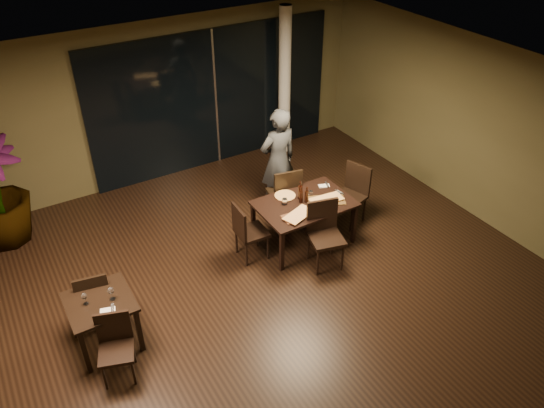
% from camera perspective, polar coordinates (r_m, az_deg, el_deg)
% --- Properties ---
extents(ground, '(8.00, 8.00, 0.00)m').
position_cam_1_polar(ground, '(7.89, 0.49, -9.29)').
color(ground, black).
rests_on(ground, ground).
extents(wall_back, '(8.00, 0.10, 3.00)m').
position_cam_1_polar(wall_back, '(10.21, -11.59, 10.85)').
color(wall_back, '#474125').
rests_on(wall_back, ground).
extents(wall_right, '(0.10, 8.00, 3.00)m').
position_cam_1_polar(wall_right, '(9.43, 22.23, 6.92)').
color(wall_right, '#474125').
rests_on(wall_right, ground).
extents(ceiling, '(8.00, 8.00, 0.04)m').
position_cam_1_polar(ceiling, '(6.21, 0.63, 11.34)').
color(ceiling, white).
rests_on(ceiling, wall_back).
extents(window_panel, '(5.00, 0.06, 2.70)m').
position_cam_1_polar(window_panel, '(10.52, -6.17, 11.19)').
color(window_panel, black).
rests_on(window_panel, ground).
extents(column, '(0.24, 0.24, 3.00)m').
position_cam_1_polar(column, '(10.83, 1.36, 12.91)').
color(column, silver).
rests_on(column, ground).
extents(main_table, '(1.50, 1.00, 0.75)m').
position_cam_1_polar(main_table, '(8.42, 3.50, -0.28)').
color(main_table, black).
rests_on(main_table, ground).
extents(side_table, '(0.80, 0.80, 0.75)m').
position_cam_1_polar(side_table, '(7.09, -17.93, -10.63)').
color(side_table, black).
rests_on(side_table, ground).
extents(chair_main_far, '(0.58, 0.58, 1.05)m').
position_cam_1_polar(chair_main_far, '(8.91, 1.46, 1.27)').
color(chair_main_far, black).
rests_on(chair_main_far, ground).
extents(chair_main_near, '(0.60, 0.60, 1.06)m').
position_cam_1_polar(chair_main_near, '(8.07, 5.64, -2.83)').
color(chair_main_near, black).
rests_on(chair_main_near, ground).
extents(chair_main_left, '(0.47, 0.47, 0.98)m').
position_cam_1_polar(chair_main_left, '(8.13, -2.76, -2.78)').
color(chair_main_left, black).
rests_on(chair_main_left, ground).
extents(chair_main_right, '(0.61, 0.61, 1.04)m').
position_cam_1_polar(chair_main_right, '(9.06, 8.70, 1.40)').
color(chair_main_right, black).
rests_on(chair_main_right, ground).
extents(chair_side_far, '(0.49, 0.49, 0.92)m').
position_cam_1_polar(chair_side_far, '(7.46, -18.62, -9.31)').
color(chair_side_far, black).
rests_on(chair_side_far, ground).
extents(chair_side_near, '(0.52, 0.52, 0.89)m').
position_cam_1_polar(chair_side_near, '(6.81, -16.48, -14.11)').
color(chair_side_near, black).
rests_on(chair_side_near, ground).
extents(diner, '(0.65, 0.44, 1.90)m').
position_cam_1_polar(diner, '(9.10, 0.66, 4.70)').
color(diner, '#2A2C2E').
rests_on(diner, ground).
extents(pizza_board_left, '(0.53, 0.28, 0.01)m').
position_cam_1_polar(pizza_board_left, '(8.07, 2.90, -1.28)').
color(pizza_board_left, '#4A2917').
rests_on(pizza_board_left, main_table).
extents(pizza_board_right, '(0.66, 0.53, 0.01)m').
position_cam_1_polar(pizza_board_right, '(8.45, 5.85, 0.40)').
color(pizza_board_right, '#483117').
rests_on(pizza_board_right, main_table).
extents(oblong_pizza_left, '(0.55, 0.39, 0.02)m').
position_cam_1_polar(oblong_pizza_left, '(8.06, 2.90, -1.18)').
color(oblong_pizza_left, maroon).
rests_on(oblong_pizza_left, pizza_board_left).
extents(oblong_pizza_right, '(0.54, 0.29, 0.02)m').
position_cam_1_polar(oblong_pizza_right, '(8.44, 5.86, 0.49)').
color(oblong_pizza_right, '#6B0B09').
rests_on(oblong_pizza_right, pizza_board_right).
extents(round_pizza, '(0.33, 0.33, 0.01)m').
position_cam_1_polar(round_pizza, '(8.51, 1.42, 0.88)').
color(round_pizza, red).
rests_on(round_pizza, main_table).
extents(bottle_a, '(0.06, 0.06, 0.28)m').
position_cam_1_polar(bottle_a, '(8.31, 3.15, 0.99)').
color(bottle_a, black).
rests_on(bottle_a, main_table).
extents(bottle_b, '(0.06, 0.06, 0.27)m').
position_cam_1_polar(bottle_b, '(8.32, 3.75, 1.00)').
color(bottle_b, black).
rests_on(bottle_b, main_table).
extents(bottle_c, '(0.07, 0.07, 0.32)m').
position_cam_1_polar(bottle_c, '(8.38, 3.05, 1.48)').
color(bottle_c, black).
rests_on(bottle_c, main_table).
extents(tumbler_left, '(0.08, 0.08, 0.10)m').
position_cam_1_polar(tumbler_left, '(8.30, 1.37, 0.27)').
color(tumbler_left, white).
rests_on(tumbler_left, main_table).
extents(tumbler_right, '(0.07, 0.07, 0.08)m').
position_cam_1_polar(tumbler_right, '(8.54, 4.19, 1.15)').
color(tumbler_right, white).
rests_on(tumbler_right, main_table).
extents(napkin_near, '(0.20, 0.14, 0.01)m').
position_cam_1_polar(napkin_near, '(8.63, 6.91, 1.12)').
color(napkin_near, white).
rests_on(napkin_near, main_table).
extents(napkin_far, '(0.20, 0.16, 0.01)m').
position_cam_1_polar(napkin_far, '(8.81, 5.61, 1.95)').
color(napkin_far, white).
rests_on(napkin_far, main_table).
extents(wine_glass_a, '(0.07, 0.07, 0.16)m').
position_cam_1_polar(wine_glass_a, '(6.97, -19.47, -9.61)').
color(wine_glass_a, white).
rests_on(wine_glass_a, side_table).
extents(wine_glass_b, '(0.08, 0.08, 0.18)m').
position_cam_1_polar(wine_glass_b, '(6.93, -16.89, -9.22)').
color(wine_glass_b, white).
rests_on(wine_glass_b, side_table).
extents(side_napkin, '(0.20, 0.16, 0.01)m').
position_cam_1_polar(side_napkin, '(6.84, -17.25, -10.93)').
color(side_napkin, white).
rests_on(side_napkin, side_table).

